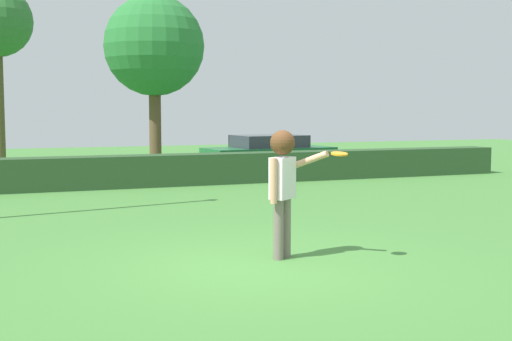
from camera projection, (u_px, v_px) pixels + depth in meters
ground_plane at (259, 267)px, 8.96m from camera, size 60.00×60.00×0.00m
person at (283, 176)px, 9.36m from camera, size 0.80×0.57×1.79m
frisbee at (339, 154)px, 9.04m from camera, size 0.23×0.23×0.05m
hedge_row at (122, 172)px, 18.06m from camera, size 23.77×0.90×0.85m
parked_car_green at (269, 152)px, 21.99m from camera, size 4.33×2.10×1.25m
oak_tree at (154, 47)px, 22.12m from camera, size 3.28×3.28×5.80m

